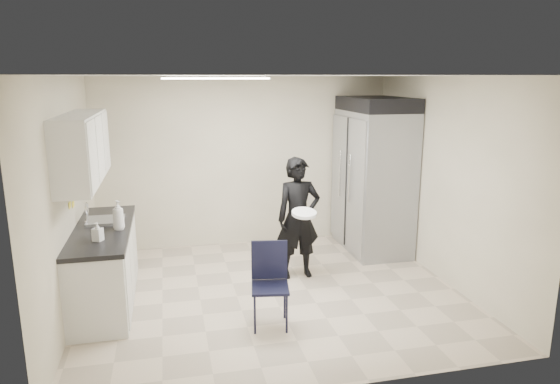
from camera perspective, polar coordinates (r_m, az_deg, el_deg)
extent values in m
plane|color=#BDAB95|center=(6.25, -0.87, -11.44)|extent=(4.50, 4.50, 0.00)
plane|color=silver|center=(5.69, -0.96, 13.16)|extent=(4.50, 4.50, 0.00)
plane|color=beige|center=(7.76, -4.01, 3.44)|extent=(4.50, 0.00, 4.50)
plane|color=beige|center=(5.81, -23.18, -0.85)|extent=(0.00, 4.00, 4.00)
plane|color=beige|center=(6.66, 18.38, 1.21)|extent=(0.00, 4.00, 4.00)
cube|color=white|center=(5.99, -7.55, 12.75)|extent=(1.20, 0.60, 0.02)
cube|color=silver|center=(6.20, -19.40, -8.11)|extent=(0.60, 1.90, 0.86)
cube|color=black|center=(6.06, -19.72, -4.09)|extent=(0.64, 1.95, 0.05)
cube|color=gray|center=(6.30, -19.28, -3.55)|extent=(0.42, 0.40, 0.14)
cylinder|color=silver|center=(6.28, -21.19, -2.32)|extent=(0.02, 0.02, 0.24)
cube|color=silver|center=(5.88, -21.63, 4.66)|extent=(0.35, 1.80, 0.75)
cube|color=black|center=(7.04, -20.69, 4.29)|extent=(0.22, 0.30, 0.35)
cube|color=yellow|center=(5.92, -22.90, -1.37)|extent=(0.00, 0.12, 0.07)
cube|color=yellow|center=(6.12, -22.56, -1.28)|extent=(0.00, 0.12, 0.07)
cube|color=gray|center=(7.63, 10.62, 1.17)|extent=(0.80, 1.35, 2.10)
cube|color=black|center=(7.48, 10.99, 9.82)|extent=(0.80, 1.35, 0.20)
cube|color=black|center=(5.31, -1.14, -10.88)|extent=(0.44, 0.44, 0.87)
imported|color=black|center=(6.49, 2.10, -2.99)|extent=(0.59, 0.40, 1.59)
cylinder|color=white|center=(6.23, 2.77, -2.43)|extent=(0.32, 0.32, 0.04)
imported|color=white|center=(5.87, -18.01, -2.52)|extent=(0.18, 0.18, 0.33)
imported|color=silver|center=(5.56, -20.13, -4.26)|extent=(0.12, 0.13, 0.20)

